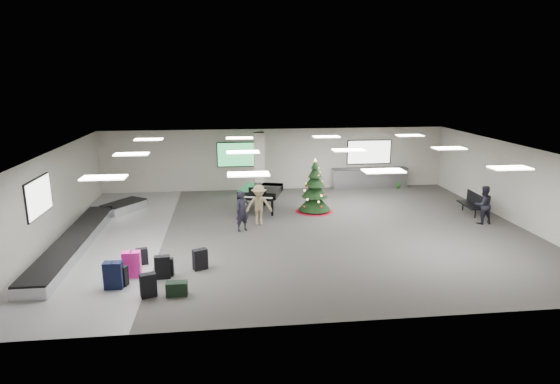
{
  "coord_description": "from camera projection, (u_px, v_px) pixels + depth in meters",
  "views": [
    {
      "loc": [
        -2.62,
        -17.12,
        5.89
      ],
      "look_at": [
        -0.5,
        1.0,
        1.33
      ],
      "focal_mm": 30.0,
      "sensor_mm": 36.0,
      "label": 1
    }
  ],
  "objects": [
    {
      "name": "suitcase_7",
      "position": [
        167.0,
        267.0,
        14.08
      ],
      "size": [
        0.39,
        0.22,
        0.57
      ],
      "rotation": [
        0.0,
        0.0,
        -0.04
      ],
      "color": "black",
      "rests_on": "ground"
    },
    {
      "name": "suitcase_3",
      "position": [
        200.0,
        259.0,
        14.54
      ],
      "size": [
        0.5,
        0.4,
        0.68
      ],
      "rotation": [
        0.0,
        0.0,
        0.42
      ],
      "color": "black",
      "rests_on": "ground"
    },
    {
      "name": "traveler_b",
      "position": [
        259.0,
        205.0,
        18.81
      ],
      "size": [
        1.08,
        0.65,
        1.64
      ],
      "primitive_type": "imported",
      "rotation": [
        0.0,
        0.0,
        0.04
      ],
      "color": "#97835D",
      "rests_on": "ground"
    },
    {
      "name": "traveler_bench",
      "position": [
        483.0,
        205.0,
        18.93
      ],
      "size": [
        0.82,
        0.67,
        1.58
      ],
      "primitive_type": "imported",
      "rotation": [
        0.0,
        0.0,
        3.24
      ],
      "color": "black",
      "rests_on": "ground"
    },
    {
      "name": "navy_suitcase",
      "position": [
        113.0,
        275.0,
        13.21
      ],
      "size": [
        0.53,
        0.32,
        0.81
      ],
      "rotation": [
        0.0,
        0.0,
        -0.04
      ],
      "color": "black",
      "rests_on": "ground"
    },
    {
      "name": "suitcase_0",
      "position": [
        148.0,
        285.0,
        12.73
      ],
      "size": [
        0.48,
        0.37,
        0.69
      ],
      "rotation": [
        0.0,
        0.0,
        0.36
      ],
      "color": "black",
      "rests_on": "ground"
    },
    {
      "name": "suitcase_5",
      "position": [
        121.0,
        276.0,
        13.42
      ],
      "size": [
        0.44,
        0.33,
        0.61
      ],
      "rotation": [
        0.0,
        0.0,
        -0.34
      ],
      "color": "black",
      "rests_on": "ground"
    },
    {
      "name": "bench",
      "position": [
        472.0,
        202.0,
        20.3
      ],
      "size": [
        0.58,
        1.52,
        0.94
      ],
      "rotation": [
        0.0,
        0.0,
        -0.06
      ],
      "color": "black",
      "rests_on": "ground"
    },
    {
      "name": "grand_piano",
      "position": [
        261.0,
        192.0,
        20.74
      ],
      "size": [
        2.16,
        2.51,
        1.23
      ],
      "rotation": [
        0.0,
        0.0,
        -0.28
      ],
      "color": "black",
      "rests_on": "ground"
    },
    {
      "name": "pink_suitcase",
      "position": [
        132.0,
        264.0,
        13.94
      ],
      "size": [
        0.52,
        0.3,
        0.83
      ],
      "rotation": [
        0.0,
        0.0,
        0.01
      ],
      "color": "#FA209E",
      "rests_on": "ground"
    },
    {
      "name": "traveler_a",
      "position": [
        242.0,
        211.0,
        18.05
      ],
      "size": [
        0.69,
        0.61,
        1.59
      ],
      "primitive_type": "imported",
      "rotation": [
        0.0,
        0.0,
        0.5
      ],
      "color": "black",
      "rests_on": "ground"
    },
    {
      "name": "baggage_carousel",
      "position": [
        86.0,
        234.0,
        17.21
      ],
      "size": [
        2.28,
        9.71,
        0.43
      ],
      "color": "silver",
      "rests_on": "ground"
    },
    {
      "name": "christmas_tree",
      "position": [
        315.0,
        193.0,
        20.65
      ],
      "size": [
        1.69,
        1.69,
        2.41
      ],
      "color": "maroon",
      "rests_on": "ground"
    },
    {
      "name": "service_counter",
      "position": [
        370.0,
        178.0,
        25.06
      ],
      "size": [
        4.05,
        0.65,
        1.08
      ],
      "color": "silver",
      "rests_on": "ground"
    },
    {
      "name": "potted_plant_right",
      "position": [
        398.0,
        181.0,
        25.09
      ],
      "size": [
        0.48,
        0.48,
        0.72
      ],
      "primitive_type": "imported",
      "rotation": [
        0.0,
        0.0,
        1.79
      ],
      "color": "#193A12",
      "rests_on": "ground"
    },
    {
      "name": "room_envelope",
      "position": [
        284.0,
        169.0,
        18.26
      ],
      "size": [
        18.02,
        14.02,
        3.21
      ],
      "color": "#A39F95",
      "rests_on": "ground"
    },
    {
      "name": "suitcase_1",
      "position": [
        162.0,
        267.0,
        13.89
      ],
      "size": [
        0.47,
        0.27,
        0.72
      ],
      "rotation": [
        0.0,
        0.0,
        0.07
      ],
      "color": "black",
      "rests_on": "ground"
    },
    {
      "name": "green_duffel",
      "position": [
        177.0,
        289.0,
        12.85
      ],
      "size": [
        0.58,
        0.29,
        0.41
      ],
      "rotation": [
        0.0,
        0.0,
        -0.0
      ],
      "color": "black",
      "rests_on": "ground"
    },
    {
      "name": "ground",
      "position": [
        296.0,
        231.0,
        18.22
      ],
      "size": [
        18.0,
        18.0,
        0.0
      ],
      "primitive_type": "plane",
      "color": "#353330",
      "rests_on": "ground"
    },
    {
      "name": "potted_plant_left",
      "position": [
        317.0,
        182.0,
        24.61
      ],
      "size": [
        0.63,
        0.6,
        0.91
      ],
      "primitive_type": "imported",
      "rotation": [
        0.0,
        0.0,
        0.51
      ],
      "color": "#193A12",
      "rests_on": "ground"
    },
    {
      "name": "suitcase_8",
      "position": [
        142.0,
        257.0,
        14.91
      ],
      "size": [
        0.4,
        0.29,
        0.56
      ],
      "rotation": [
        0.0,
        0.0,
        0.24
      ],
      "color": "black",
      "rests_on": "ground"
    }
  ]
}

